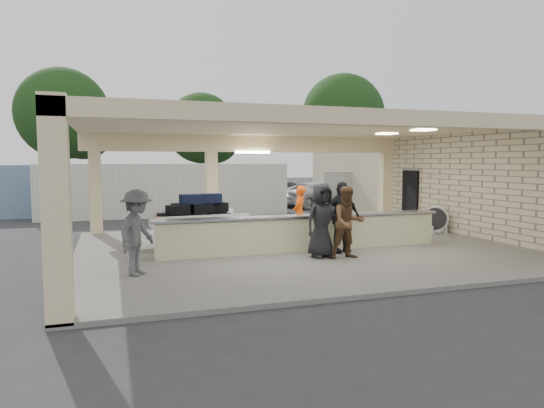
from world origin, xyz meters
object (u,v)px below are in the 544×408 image
object	(u,v)px
passenger_a	(348,223)
passenger_b	(341,217)
luggage_cart	(196,218)
car_white_b	(393,192)
baggage_handler	(299,213)
car_dark	(288,193)
passenger_c	(137,233)
container_white	(167,190)
car_white_a	(322,194)
baggage_counter	(303,233)
drum_fan	(436,219)
passenger_d	(322,221)

from	to	relation	value
passenger_a	passenger_b	xyz separation A→B (m)	(0.19, 0.79, 0.05)
luggage_cart	passenger_b	bearing A→B (deg)	-35.17
luggage_cart	car_white_b	size ratio (longest dim) A/B	0.60
baggage_handler	car_white_b	size ratio (longest dim) A/B	0.38
passenger_b	car_dark	xyz separation A→B (m)	(4.12, 15.23, -0.40)
passenger_c	container_white	world-z (taller)	container_white
car_white_a	car_dark	world-z (taller)	car_white_a
passenger_a	luggage_cart	bearing A→B (deg)	141.32
baggage_counter	passenger_b	bearing A→B (deg)	-36.41
passenger_a	car_dark	xyz separation A→B (m)	(4.31, 16.02, -0.35)
baggage_handler	baggage_counter	bearing A→B (deg)	15.09
baggage_counter	luggage_cart	bearing A→B (deg)	149.94
passenger_c	car_dark	world-z (taller)	passenger_c
drum_fan	container_white	bearing A→B (deg)	172.11
luggage_cart	passenger_a	xyz separation A→B (m)	(3.35, -2.97, 0.10)
baggage_handler	passenger_d	distance (m)	2.81
baggage_counter	passenger_b	size ratio (longest dim) A/B	4.28
luggage_cart	baggage_handler	distance (m)	3.28
drum_fan	car_white_b	distance (m)	12.99
car_white_a	passenger_b	bearing A→B (deg)	143.44
car_white_b	car_white_a	bearing A→B (deg)	75.07
passenger_d	baggage_handler	bearing A→B (deg)	69.01
passenger_a	car_white_b	xyz separation A→B (m)	(10.61, 14.59, -0.31)
baggage_counter	car_white_b	distance (m)	17.34
drum_fan	passenger_d	size ratio (longest dim) A/B	0.50
baggage_counter	passenger_a	distance (m)	1.60
passenger_c	car_dark	size ratio (longest dim) A/B	0.47
passenger_d	car_white_b	world-z (taller)	passenger_d
luggage_cart	passenger_b	xyz separation A→B (m)	(3.53, -2.18, 0.15)
luggage_cart	passenger_d	xyz separation A→B (m)	(2.79, -2.60, 0.12)
drum_fan	passenger_b	world-z (taller)	passenger_b
passenger_c	passenger_d	distance (m)	4.61
baggage_handler	passenger_d	bearing A→B (deg)	23.16
passenger_d	car_white_a	distance (m)	15.24
passenger_b	car_white_b	distance (m)	17.30
baggage_handler	passenger_a	size ratio (longest dim) A/B	0.93
baggage_handler	passenger_a	distance (m)	3.13
car_dark	passenger_a	bearing A→B (deg)	-152.82
car_white_a	car_white_b	distance (m)	4.90
car_white_b	car_dark	bearing A→B (deg)	58.17
passenger_d	luggage_cart	bearing A→B (deg)	125.92
drum_fan	passenger_a	size ratio (longest dim) A/B	0.51
luggage_cart	car_white_b	bearing A→B (deg)	36.25
luggage_cart	passenger_a	distance (m)	4.47
passenger_b	car_white_b	world-z (taller)	passenger_b
passenger_a	passenger_b	size ratio (longest dim) A/B	0.95
baggage_counter	car_dark	world-z (taller)	car_dark
passenger_a	baggage_counter	bearing A→B (deg)	117.42
baggage_counter	passenger_a	bearing A→B (deg)	-65.44
passenger_a	passenger_d	bearing A→B (deg)	150.03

